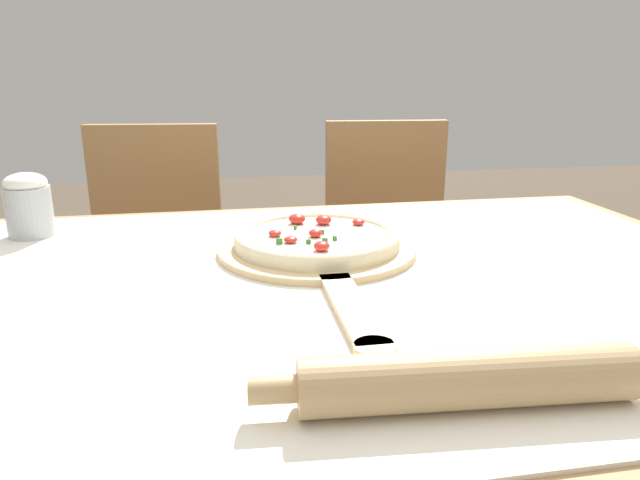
# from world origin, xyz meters

# --- Properties ---
(dining_table) EXTENTS (1.40, 1.00, 0.75)m
(dining_table) POSITION_xyz_m (0.00, 0.00, 0.65)
(dining_table) COLOR #A87F51
(dining_table) RESTS_ON ground_plane
(towel_cloth) EXTENTS (1.32, 0.92, 0.00)m
(towel_cloth) POSITION_xyz_m (0.00, 0.00, 0.75)
(towel_cloth) COLOR white
(towel_cloth) RESTS_ON dining_table
(pizza_peel) EXTENTS (0.34, 0.58, 0.01)m
(pizza_peel) POSITION_xyz_m (-0.02, 0.11, 0.76)
(pizza_peel) COLOR #D6B784
(pizza_peel) RESTS_ON towel_cloth
(pizza) EXTENTS (0.29, 0.29, 0.04)m
(pizza) POSITION_xyz_m (-0.02, 0.13, 0.78)
(pizza) COLOR beige
(pizza) RESTS_ON pizza_peel
(rolling_pin) EXTENTS (0.41, 0.08, 0.06)m
(rolling_pin) POSITION_xyz_m (0.04, -0.36, 0.78)
(rolling_pin) COLOR tan
(rolling_pin) RESTS_ON towel_cloth
(chair_left) EXTENTS (0.44, 0.44, 0.91)m
(chair_left) POSITION_xyz_m (-0.38, 0.84, 0.53)
(chair_left) COLOR #A37547
(chair_left) RESTS_ON ground_plane
(chair_right) EXTENTS (0.43, 0.43, 0.91)m
(chair_right) POSITION_xyz_m (0.33, 0.84, 0.53)
(chair_right) COLOR #A37547
(chair_right) RESTS_ON ground_plane
(flour_cup) EXTENTS (0.08, 0.08, 0.12)m
(flour_cup) POSITION_xyz_m (-0.54, 0.33, 0.81)
(flour_cup) COLOR #B2B7BC
(flour_cup) RESTS_ON towel_cloth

